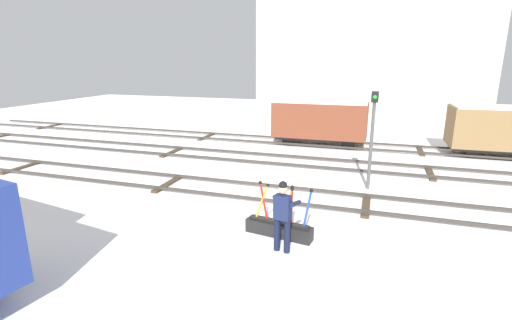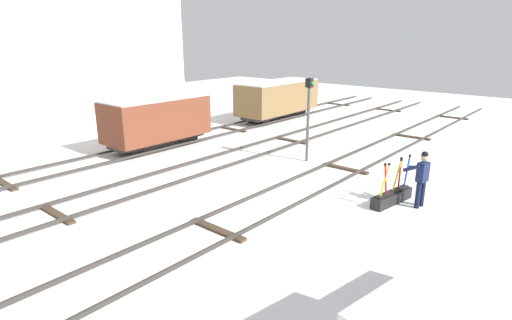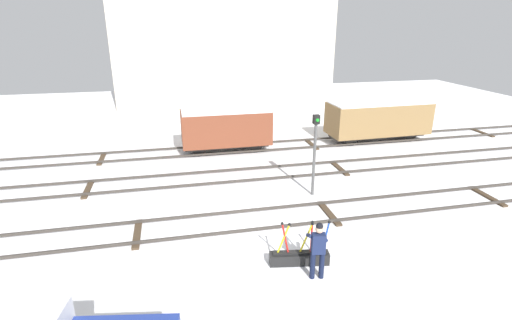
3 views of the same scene
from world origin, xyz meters
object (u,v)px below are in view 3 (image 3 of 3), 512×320
at_px(freight_car_back_track, 226,128).
at_px(signal_post, 315,147).
at_px(switch_lever_frame, 299,256).
at_px(freight_car_mid_siding, 378,119).
at_px(rail_worker, 318,247).

bearing_deg(freight_car_back_track, signal_post, -67.24).
bearing_deg(switch_lever_frame, freight_car_mid_siding, 61.46).
height_order(rail_worker, freight_car_mid_siding, freight_car_mid_siding).
xyz_separation_m(switch_lever_frame, freight_car_back_track, (-0.61, 11.12, 1.11)).
height_order(freight_car_mid_siding, freight_car_back_track, freight_car_mid_siding).
xyz_separation_m(switch_lever_frame, rail_worker, (0.27, -0.74, 0.75)).
xyz_separation_m(rail_worker, freight_car_back_track, (-0.88, 11.86, 0.36)).
distance_m(rail_worker, freight_car_back_track, 11.90).
distance_m(switch_lever_frame, freight_car_mid_siding, 14.11).
bearing_deg(freight_car_mid_siding, freight_car_back_track, 178.47).
xyz_separation_m(signal_post, freight_car_back_track, (-2.71, 6.54, -0.78)).
distance_m(freight_car_mid_siding, freight_car_back_track, 9.22).
bearing_deg(rail_worker, freight_car_back_track, 103.44).
xyz_separation_m(switch_lever_frame, freight_car_mid_siding, (8.61, 11.12, 1.12)).
relative_size(rail_worker, freight_car_mid_siding, 0.29).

